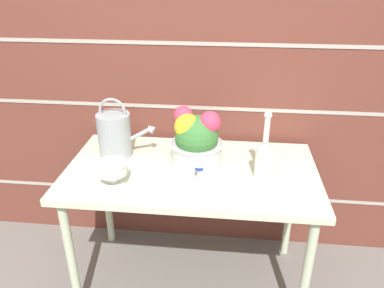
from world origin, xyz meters
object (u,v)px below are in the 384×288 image
(flower_planter, at_px, (196,139))
(figurine_vase, at_px, (199,176))
(watering_can, at_px, (115,134))
(glass_decanter, at_px, (264,156))
(crystal_pedestal_bowl, at_px, (112,170))

(flower_planter, xyz_separation_m, figurine_vase, (0.04, -0.27, -0.05))
(watering_can, xyz_separation_m, figurine_vase, (0.47, -0.31, -0.05))
(watering_can, bearing_deg, flower_planter, -4.77)
(watering_can, bearing_deg, glass_decanter, -11.37)
(flower_planter, height_order, figurine_vase, flower_planter)
(glass_decanter, bearing_deg, watering_can, 168.63)
(figurine_vase, bearing_deg, flower_planter, 98.67)
(flower_planter, distance_m, glass_decanter, 0.35)
(crystal_pedestal_bowl, relative_size, glass_decanter, 0.43)
(watering_can, height_order, glass_decanter, glass_decanter)
(flower_planter, relative_size, glass_decanter, 0.86)
(crystal_pedestal_bowl, bearing_deg, glass_decanter, 11.85)
(glass_decanter, bearing_deg, crystal_pedestal_bowl, -168.15)
(crystal_pedestal_bowl, height_order, flower_planter, flower_planter)
(flower_planter, bearing_deg, watering_can, 175.23)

